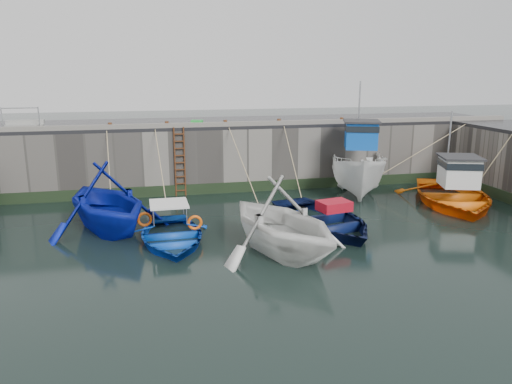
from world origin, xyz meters
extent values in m
plane|color=black|center=(0.00, 0.00, 0.00)|extent=(120.00, 120.00, 0.00)
cube|color=slate|center=(0.00, 12.50, 1.50)|extent=(30.00, 5.00, 3.00)
cube|color=black|center=(0.00, 12.50, 3.08)|extent=(30.00, 5.00, 0.16)
cube|color=slate|center=(0.00, 10.15, 3.26)|extent=(30.00, 0.30, 0.20)
cube|color=black|center=(0.00, 9.96, 0.25)|extent=(30.00, 0.08, 0.50)
cylinder|color=#3F1E0F|center=(-2.22, 9.92, 1.60)|extent=(0.07, 0.07, 3.20)
cylinder|color=#3F1E0F|center=(-1.78, 9.92, 1.60)|extent=(0.07, 0.07, 3.20)
cube|color=#3F1E0F|center=(-2.00, 9.90, 0.25)|extent=(0.44, 0.06, 0.05)
cube|color=#3F1E0F|center=(-2.00, 9.90, 0.58)|extent=(0.44, 0.06, 0.05)
cube|color=#3F1E0F|center=(-2.00, 9.90, 0.91)|extent=(0.44, 0.06, 0.05)
cube|color=#3F1E0F|center=(-2.00, 9.90, 1.24)|extent=(0.44, 0.06, 0.05)
cube|color=#3F1E0F|center=(-2.00, 9.90, 1.57)|extent=(0.44, 0.06, 0.05)
cube|color=#3F1E0F|center=(-2.00, 9.90, 1.90)|extent=(0.44, 0.06, 0.05)
cube|color=#3F1E0F|center=(-2.00, 9.90, 2.23)|extent=(0.44, 0.06, 0.05)
cube|color=#3F1E0F|center=(-2.00, 9.90, 2.56)|extent=(0.44, 0.06, 0.05)
cube|color=#3F1E0F|center=(-2.00, 9.90, 2.89)|extent=(0.44, 0.06, 0.05)
imported|color=#0B1BAA|center=(-5.01, 5.38, 0.00)|extent=(6.35, 6.73, 2.81)
imported|color=#0C43BA|center=(-2.81, 3.55, 0.00)|extent=(3.24, 4.51, 0.93)
imported|color=white|center=(0.58, 1.71, 0.00)|extent=(6.06, 6.50, 2.78)
imported|color=#09123A|center=(2.78, 3.95, 0.00)|extent=(4.98, 6.23, 1.15)
imported|color=silver|center=(6.41, 8.92, 0.92)|extent=(4.54, 7.04, 2.55)
cube|color=#0C4BB7|center=(6.21, 8.35, 2.80)|extent=(1.82, 1.88, 1.20)
cube|color=black|center=(6.21, 8.35, 3.15)|extent=(1.90, 1.96, 0.28)
cube|color=#262628|center=(6.21, 8.35, 3.44)|extent=(2.08, 2.14, 0.08)
cylinder|color=#A5A8AD|center=(6.81, 10.05, 3.70)|extent=(0.08, 0.08, 3.00)
imported|color=orange|center=(9.50, 5.84, 0.30)|extent=(6.21, 7.35, 1.30)
cube|color=silver|center=(9.31, 5.27, 1.55)|extent=(1.80, 1.86, 1.20)
cube|color=black|center=(9.31, 5.27, 1.90)|extent=(1.87, 1.94, 0.28)
cube|color=#262628|center=(9.31, 5.27, 2.19)|extent=(2.05, 2.11, 0.08)
cylinder|color=#A5A8AD|center=(9.87, 6.98, 2.45)|extent=(0.08, 0.08, 3.00)
cube|color=green|center=(-1.10, 10.41, 3.31)|extent=(0.62, 0.50, 0.29)
cylinder|color=#A5A8AD|center=(-9.50, 10.60, 3.66)|extent=(0.05, 0.05, 1.00)
cylinder|color=#A5A8AD|center=(-8.00, 10.60, 3.66)|extent=(0.05, 0.05, 1.00)
cylinder|color=#A5A8AD|center=(-8.75, 10.60, 4.12)|extent=(1.50, 0.05, 0.05)
cube|color=gray|center=(-8.75, 11.10, 3.25)|extent=(1.60, 0.35, 0.18)
cube|color=gray|center=(-8.75, 11.45, 3.43)|extent=(1.60, 0.35, 0.18)
cylinder|color=#3F1E0F|center=(-5.00, 10.25, 3.30)|extent=(0.18, 0.18, 0.28)
cylinder|color=#3F1E0F|center=(-2.50, 10.25, 3.30)|extent=(0.18, 0.18, 0.28)
cylinder|color=#3F1E0F|center=(0.20, 10.25, 3.30)|extent=(0.18, 0.18, 0.28)
cylinder|color=#3F1E0F|center=(2.80, 10.25, 3.30)|extent=(0.18, 0.18, 0.28)
cylinder|color=#3F1E0F|center=(6.00, 10.25, 3.30)|extent=(0.18, 0.18, 0.28)
camera|label=1|loc=(-3.50, -12.92, 5.76)|focal=35.00mm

